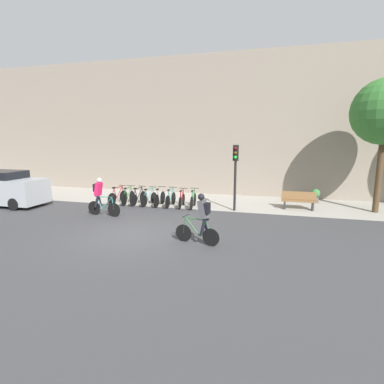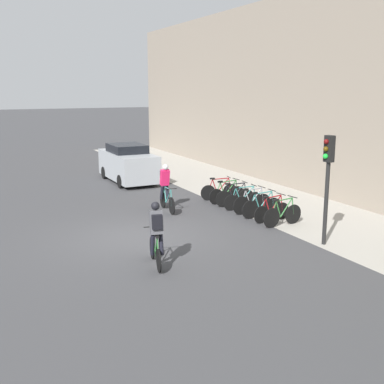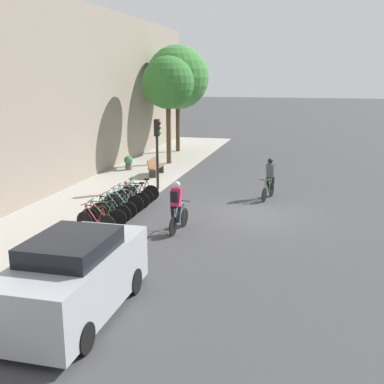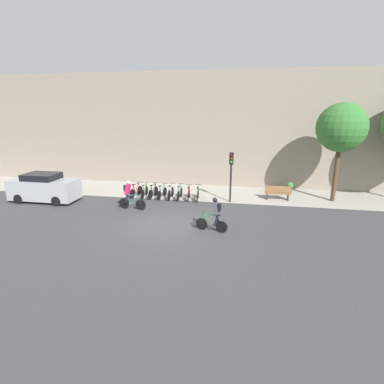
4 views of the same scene
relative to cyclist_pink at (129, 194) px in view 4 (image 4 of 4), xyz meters
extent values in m
plane|color=#3D3D3F|center=(2.76, -2.20, -0.95)|extent=(200.00, 200.00, 0.00)
cube|color=#A39E93|center=(2.76, 4.55, -0.94)|extent=(44.00, 4.50, 0.01)
cube|color=gray|center=(2.76, 7.10, 3.38)|extent=(44.00, 0.60, 8.65)
cylinder|color=black|center=(0.73, -0.07, -0.62)|extent=(0.65, 0.09, 0.65)
cylinder|color=black|center=(-0.36, 0.03, -0.62)|extent=(0.65, 0.09, 0.65)
cylinder|color=teal|center=(0.36, -0.03, -0.34)|extent=(0.60, 0.09, 0.62)
cylinder|color=teal|center=(-0.04, 0.00, -0.35)|extent=(0.28, 0.06, 0.58)
cylinder|color=teal|center=(0.24, -0.02, -0.06)|extent=(0.81, 0.11, 0.07)
cylinder|color=teal|center=(-0.14, 0.01, -0.63)|extent=(0.44, 0.07, 0.05)
cylinder|color=teal|center=(-0.26, 0.02, -0.35)|extent=(0.23, 0.05, 0.56)
cylinder|color=teal|center=(0.68, -0.06, -0.33)|extent=(0.13, 0.05, 0.59)
cylinder|color=black|center=(0.64, -0.06, 0.00)|extent=(0.07, 0.46, 0.03)
cube|color=black|center=(-0.16, 0.01, -0.03)|extent=(0.21, 0.10, 0.06)
cube|color=#EA1E56|center=(-0.06, 0.01, 0.30)|extent=(0.35, 0.35, 0.63)
sphere|color=silver|center=(0.02, 0.00, 0.71)|extent=(0.24, 0.24, 0.22)
cylinder|color=black|center=(-0.12, -0.10, -0.28)|extent=(0.28, 0.13, 0.56)
cylinder|color=black|center=(-0.10, 0.12, -0.28)|extent=(0.25, 0.13, 0.56)
cube|color=black|center=(-0.20, 0.02, 0.35)|extent=(0.16, 0.27, 0.36)
cylinder|color=black|center=(4.76, -2.43, -0.65)|extent=(0.59, 0.16, 0.60)
cylinder|color=black|center=(5.77, -2.65, -0.65)|extent=(0.59, 0.16, 0.60)
cylinder|color=#2D6B33|center=(5.10, -2.51, -0.36)|extent=(0.56, 0.16, 0.62)
cylinder|color=#2D6B33|center=(5.48, -2.59, -0.38)|extent=(0.27, 0.10, 0.58)
cylinder|color=#2D6B33|center=(5.21, -2.53, -0.08)|extent=(0.76, 0.20, 0.07)
cylinder|color=#2D6B33|center=(5.57, -2.61, -0.65)|extent=(0.41, 0.12, 0.05)
cylinder|color=#2D6B33|center=(5.68, -2.63, -0.37)|extent=(0.22, 0.08, 0.56)
cylinder|color=#2D6B33|center=(4.80, -2.44, -0.36)|extent=(0.12, 0.06, 0.59)
cylinder|color=black|center=(4.84, -2.45, -0.03)|extent=(0.12, 0.46, 0.03)
cube|color=black|center=(5.59, -2.61, -0.06)|extent=(0.21, 0.12, 0.06)
cube|color=#4C4C51|center=(5.49, -2.59, 0.27)|extent=(0.38, 0.38, 0.63)
sphere|color=black|center=(5.41, -2.57, 0.68)|extent=(0.26, 0.26, 0.22)
cylinder|color=black|center=(5.56, -2.49, -0.30)|extent=(0.29, 0.17, 0.56)
cylinder|color=black|center=(5.52, -2.71, -0.30)|extent=(0.26, 0.16, 0.56)
cube|color=black|center=(5.63, -2.62, 0.32)|extent=(0.19, 0.28, 0.36)
cylinder|color=black|center=(-0.49, 3.14, -0.62)|extent=(0.17, 0.63, 0.64)
cylinder|color=black|center=(-0.69, 2.20, -0.62)|extent=(0.17, 0.63, 0.64)
cylinder|color=maroon|center=(-0.56, 2.82, -0.34)|extent=(0.15, 0.53, 0.62)
cylinder|color=maroon|center=(-0.63, 2.47, -0.36)|extent=(0.09, 0.25, 0.58)
cylinder|color=maroon|center=(-0.58, 2.72, -0.06)|extent=(0.18, 0.70, 0.07)
cylinder|color=maroon|center=(-0.65, 2.39, -0.63)|extent=(0.11, 0.38, 0.05)
cylinder|color=maroon|center=(-0.67, 2.29, -0.35)|extent=(0.07, 0.21, 0.56)
cylinder|color=maroon|center=(-0.50, 3.10, -0.33)|extent=(0.06, 0.12, 0.58)
cylinder|color=black|center=(-0.51, 3.06, 0.00)|extent=(0.46, 0.12, 0.03)
cube|color=black|center=(-0.65, 2.37, -0.03)|extent=(0.12, 0.21, 0.06)
cylinder|color=black|center=(0.00, 3.19, -0.63)|extent=(0.08, 0.64, 0.64)
cylinder|color=black|center=(0.07, 2.15, -0.63)|extent=(0.08, 0.64, 0.64)
cylinder|color=#2D6B33|center=(0.02, 2.84, -0.35)|extent=(0.08, 0.57, 0.62)
cylinder|color=#2D6B33|center=(0.05, 2.45, -0.36)|extent=(0.06, 0.27, 0.58)
cylinder|color=#2D6B33|center=(0.03, 2.72, -0.06)|extent=(0.09, 0.77, 0.07)
cylinder|color=#2D6B33|center=(0.05, 2.36, -0.64)|extent=(0.06, 0.42, 0.05)
cylinder|color=#2D6B33|center=(0.06, 2.24, -0.35)|extent=(0.05, 0.22, 0.56)
cylinder|color=#2D6B33|center=(0.00, 3.15, -0.34)|extent=(0.04, 0.12, 0.59)
cylinder|color=black|center=(0.00, 3.11, -0.01)|extent=(0.46, 0.06, 0.03)
cube|color=black|center=(0.05, 2.34, -0.04)|extent=(0.09, 0.20, 0.06)
cylinder|color=black|center=(0.70, 3.16, -0.62)|extent=(0.10, 0.65, 0.65)
cylinder|color=black|center=(0.60, 2.18, -0.62)|extent=(0.10, 0.65, 0.65)
cylinder|color=black|center=(0.66, 2.83, -0.34)|extent=(0.10, 0.54, 0.62)
cylinder|color=black|center=(0.63, 2.47, -0.35)|extent=(0.07, 0.26, 0.58)
cylinder|color=black|center=(0.65, 2.72, -0.05)|extent=(0.11, 0.73, 0.07)
cylinder|color=black|center=(0.62, 2.38, -0.63)|extent=(0.07, 0.39, 0.05)
cylinder|color=black|center=(0.61, 2.27, -0.34)|extent=(0.05, 0.21, 0.56)
cylinder|color=black|center=(0.69, 3.12, -0.33)|extent=(0.05, 0.12, 0.58)
cylinder|color=black|center=(0.69, 3.08, 0.00)|extent=(0.46, 0.08, 0.03)
cube|color=black|center=(0.61, 2.36, -0.03)|extent=(0.10, 0.21, 0.06)
cylinder|color=black|center=(1.33, 3.17, -0.64)|extent=(0.11, 0.61, 0.61)
cylinder|color=black|center=(1.20, 2.17, -0.64)|extent=(0.11, 0.61, 0.61)
cylinder|color=teal|center=(1.28, 2.83, -0.36)|extent=(0.11, 0.56, 0.62)
cylinder|color=teal|center=(1.24, 2.46, -0.37)|extent=(0.07, 0.26, 0.58)
cylinder|color=teal|center=(1.27, 2.72, -0.07)|extent=(0.13, 0.75, 0.07)
cylinder|color=teal|center=(1.23, 2.37, -0.65)|extent=(0.08, 0.41, 0.05)
cylinder|color=teal|center=(1.21, 2.26, -0.36)|extent=(0.06, 0.21, 0.56)
cylinder|color=teal|center=(1.32, 3.13, -0.35)|extent=(0.05, 0.12, 0.58)
cylinder|color=black|center=(1.32, 3.09, -0.02)|extent=(0.46, 0.08, 0.03)
cube|color=black|center=(1.23, 2.35, -0.05)|extent=(0.10, 0.21, 0.06)
cylinder|color=black|center=(1.87, 3.15, -0.60)|extent=(0.05, 0.69, 0.69)
cylinder|color=black|center=(1.89, 2.20, -0.60)|extent=(0.05, 0.69, 0.69)
cylinder|color=#99999E|center=(1.88, 2.82, -0.32)|extent=(0.05, 0.53, 0.62)
cylinder|color=#99999E|center=(1.88, 2.47, -0.33)|extent=(0.04, 0.25, 0.58)
cylinder|color=#99999E|center=(1.88, 2.72, -0.04)|extent=(0.05, 0.71, 0.07)
cylinder|color=#99999E|center=(1.89, 2.39, -0.61)|extent=(0.04, 0.38, 0.05)
cylinder|color=#99999E|center=(1.89, 2.28, -0.33)|extent=(0.04, 0.20, 0.56)
cylinder|color=#99999E|center=(1.87, 3.11, -0.31)|extent=(0.04, 0.11, 0.58)
cylinder|color=black|center=(1.88, 3.07, 0.02)|extent=(0.46, 0.04, 0.03)
cube|color=black|center=(1.89, 2.37, -0.01)|extent=(0.08, 0.20, 0.06)
cylinder|color=black|center=(2.49, 3.17, -0.61)|extent=(0.05, 0.67, 0.67)
cylinder|color=black|center=(2.51, 2.17, -0.61)|extent=(0.05, 0.67, 0.67)
cylinder|color=teal|center=(2.50, 2.83, -0.33)|extent=(0.05, 0.55, 0.62)
cylinder|color=teal|center=(2.50, 2.46, -0.35)|extent=(0.04, 0.26, 0.58)
cylinder|color=teal|center=(2.50, 2.72, -0.05)|extent=(0.05, 0.74, 0.07)
cylinder|color=teal|center=(2.51, 2.37, -0.62)|extent=(0.04, 0.40, 0.05)
cylinder|color=teal|center=(2.51, 2.26, -0.34)|extent=(0.04, 0.21, 0.56)
cylinder|color=teal|center=(2.49, 3.13, -0.32)|extent=(0.04, 0.12, 0.58)
cylinder|color=black|center=(2.49, 3.09, 0.01)|extent=(0.46, 0.04, 0.03)
cube|color=black|center=(2.51, 2.35, -0.02)|extent=(0.08, 0.20, 0.06)
cylinder|color=black|center=(3.07, 3.14, -0.64)|extent=(0.10, 0.61, 0.61)
cylinder|color=black|center=(3.17, 2.20, -0.64)|extent=(0.10, 0.61, 0.61)
cylinder|color=maroon|center=(3.10, 2.82, -0.36)|extent=(0.10, 0.53, 0.62)
cylinder|color=maroon|center=(3.14, 2.47, -0.37)|extent=(0.07, 0.25, 0.58)
cylinder|color=maroon|center=(3.11, 2.72, -0.07)|extent=(0.12, 0.71, 0.07)
cylinder|color=maroon|center=(3.15, 2.39, -0.65)|extent=(0.07, 0.38, 0.05)
cylinder|color=maroon|center=(3.16, 2.28, -0.36)|extent=(0.05, 0.20, 0.56)
cylinder|color=maroon|center=(3.07, 3.11, -0.35)|extent=(0.05, 0.11, 0.58)
cylinder|color=black|center=(3.07, 3.07, -0.02)|extent=(0.46, 0.08, 0.03)
cube|color=black|center=(3.15, 2.37, -0.05)|extent=(0.10, 0.21, 0.06)
cylinder|color=black|center=(3.69, 3.15, -0.61)|extent=(0.09, 0.68, 0.68)
cylinder|color=black|center=(3.78, 2.20, -0.61)|extent=(0.09, 0.68, 0.68)
cylinder|color=#2D6B33|center=(3.72, 2.82, -0.33)|extent=(0.09, 0.53, 0.62)
cylinder|color=#2D6B33|center=(3.75, 2.47, -0.34)|extent=(0.06, 0.25, 0.58)
cylinder|color=#2D6B33|center=(3.73, 2.72, -0.04)|extent=(0.10, 0.71, 0.07)
cylinder|color=#2D6B33|center=(3.76, 2.39, -0.62)|extent=(0.07, 0.38, 0.05)
cylinder|color=#2D6B33|center=(3.77, 2.28, -0.33)|extent=(0.05, 0.20, 0.56)
cylinder|color=#2D6B33|center=(3.70, 3.11, -0.32)|extent=(0.05, 0.11, 0.58)
cylinder|color=black|center=(3.70, 3.07, 0.01)|extent=(0.46, 0.07, 0.03)
cube|color=black|center=(3.76, 2.37, -0.02)|extent=(0.10, 0.21, 0.06)
cylinder|color=black|center=(5.87, 2.59, 0.67)|extent=(0.12, 0.12, 3.23)
cube|color=black|center=(5.87, 2.59, 1.90)|extent=(0.26, 0.20, 0.76)
sphere|color=#590C0C|center=(5.87, 2.46, 2.11)|extent=(0.15, 0.15, 0.15)
sphere|color=#4C380A|center=(5.87, 2.46, 1.90)|extent=(0.15, 0.15, 0.15)
sphere|color=green|center=(5.87, 2.46, 1.69)|extent=(0.15, 0.15, 0.15)
cube|color=brown|center=(8.95, 3.66, -0.50)|extent=(1.67, 0.40, 0.08)
cube|color=brown|center=(8.95, 3.84, -0.26)|extent=(1.67, 0.12, 0.40)
cube|color=#2D2D2D|center=(8.29, 3.66, -0.72)|extent=(0.08, 0.36, 0.45)
cube|color=#2D2D2D|center=(9.62, 3.66, -0.72)|extent=(0.08, 0.36, 0.45)
cube|color=#9EA3A8|center=(-6.04, 0.57, -0.13)|extent=(4.30, 1.78, 1.27)
cube|color=black|center=(-6.15, 0.57, 0.70)|extent=(2.06, 1.57, 0.40)
cylinder|color=black|center=(-4.70, -0.25, -0.64)|extent=(0.62, 0.20, 0.62)
cylinder|color=black|center=(-4.70, 1.39, -0.64)|extent=(0.62, 0.20, 0.62)
cylinder|color=black|center=(-7.37, -0.25, -0.64)|extent=(0.62, 0.20, 0.62)
cylinder|color=black|center=(-7.37, 1.39, -0.64)|extent=(0.62, 0.20, 0.62)
cylinder|color=#4C3823|center=(12.51, 4.04, 0.93)|extent=(0.28, 0.28, 3.76)
sphere|color=#33702D|center=(12.51, 4.04, 3.80)|extent=(3.03, 3.03, 3.03)
cylinder|color=#56514C|center=(9.98, 5.64, -0.79)|extent=(0.36, 0.36, 0.32)
sphere|color=#387A3D|center=(9.98, 5.64, -0.41)|extent=(0.48, 0.48, 0.48)
camera|label=1|loc=(7.66, -11.93, 2.53)|focal=28.00mm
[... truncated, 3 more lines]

